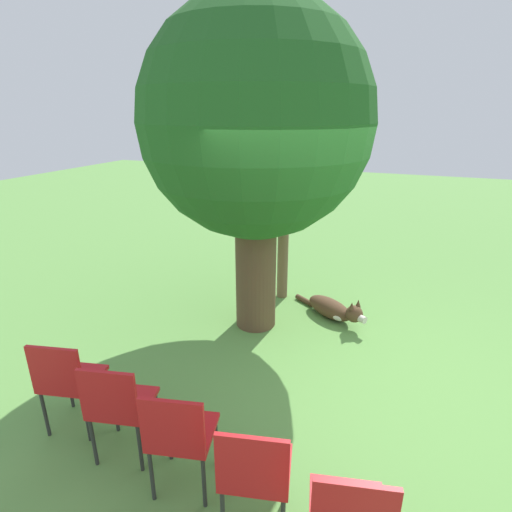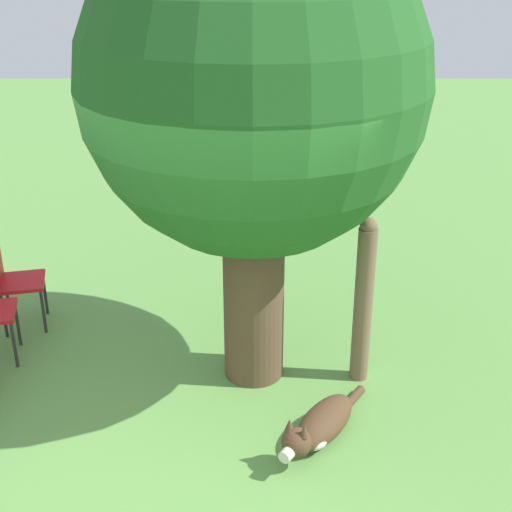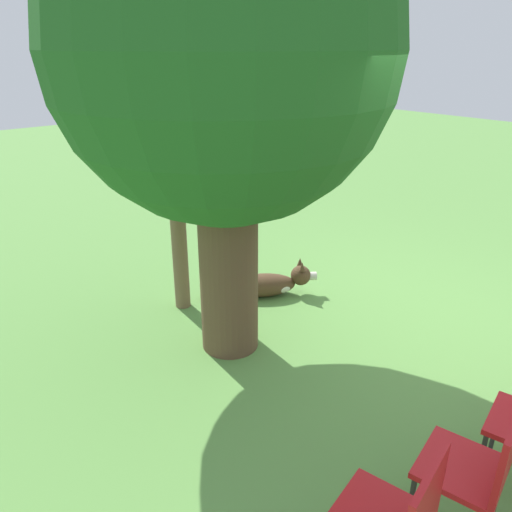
{
  "view_description": "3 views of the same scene",
  "coord_description": "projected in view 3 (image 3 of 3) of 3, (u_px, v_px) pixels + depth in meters",
  "views": [
    {
      "loc": [
        -3.89,
        -0.38,
        2.65
      ],
      "look_at": [
        0.43,
        1.28,
        0.96
      ],
      "focal_mm": 28.0,
      "sensor_mm": 36.0,
      "label": 1
    },
    {
      "loc": [
        0.47,
        -3.98,
        3.54
      ],
      "look_at": [
        0.48,
        1.32,
        1.11
      ],
      "focal_mm": 50.0,
      "sensor_mm": 36.0,
      "label": 2
    },
    {
      "loc": [
        -2.69,
        3.67,
        2.56
      ],
      "look_at": [
        1.12,
        0.42,
        0.43
      ],
      "focal_mm": 35.0,
      "sensor_mm": 36.0,
      "label": 3
    }
  ],
  "objects": [
    {
      "name": "ground_plane",
      "position": [
        358.0,
        317.0,
        5.08
      ],
      "size": [
        30.0,
        30.0,
        0.0
      ],
      "primitive_type": "plane",
      "color": "#609947"
    },
    {
      "name": "oak_tree",
      "position": [
        224.0,
        55.0,
        3.64
      ],
      "size": [
        2.61,
        2.61,
        3.83
      ],
      "color": "brown",
      "rests_on": "ground_plane"
    },
    {
      "name": "dog",
      "position": [
        270.0,
        284.0,
        5.46
      ],
      "size": [
        0.78,
        1.1,
        0.4
      ],
      "rotation": [
        0.0,
        0.0,
        4.13
      ],
      "color": "#513823",
      "rests_on": "ground_plane"
    },
    {
      "name": "fence_post",
      "position": [
        179.0,
        240.0,
        5.0
      ],
      "size": [
        0.16,
        0.16,
        1.49
      ],
      "color": "brown",
      "rests_on": "ground_plane"
    },
    {
      "name": "red_chair_3",
      "position": [
        479.0,
        465.0,
        2.6
      ],
      "size": [
        0.51,
        0.52,
        0.91
      ],
      "rotation": [
        0.0,
        0.0,
        0.22
      ],
      "color": "red",
      "rests_on": "ground_plane"
    }
  ]
}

